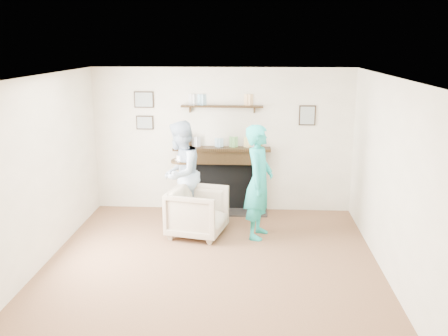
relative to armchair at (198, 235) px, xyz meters
The scene contains 6 objects.
ground 1.24m from the armchair, 76.05° to the right, with size 5.00×5.00×0.00m, color brown.
room_shell 1.73m from the armchair, 59.89° to the right, with size 4.54×5.02×2.52m.
armchair is the anchor object (origin of this frame).
man 0.55m from the armchair, 125.78° to the left, with size 0.83×0.65×1.71m, color silver.
woman 0.93m from the armchair, ahead, with size 0.63×0.42×1.74m, color teal.
pedestal_table 0.94m from the armchair, 120.73° to the left, with size 0.39×0.39×1.24m.
Camera 1 is at (0.54, -6.02, 2.91)m, focal length 40.00 mm.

